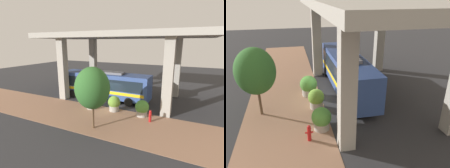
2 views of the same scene
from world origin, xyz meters
TOP-DOWN VIEW (x-y plane):
  - ground_plane at (0.00, 0.00)m, footprint 80.00×80.00m
  - sidewalk_strip at (-3.00, 0.00)m, footprint 6.00×40.00m
  - overpass at (4.00, 0.00)m, footprint 9.40×20.42m
  - bus at (2.54, 1.60)m, footprint 2.67×11.37m
  - fire_hydrant at (-1.57, -5.20)m, footprint 0.50×0.24m
  - planter_front at (-0.61, -1.24)m, footprint 1.27×1.27m
  - planter_middle at (-0.65, -4.18)m, footprint 1.32×1.32m
  - planter_back at (-0.96, 1.21)m, footprint 1.50×1.50m
  - street_tree_near at (-4.75, -1.28)m, footprint 2.79×2.79m

SIDE VIEW (x-z plane):
  - ground_plane at x=0.00m, z-range 0.00..0.00m
  - sidewalk_strip at x=-3.00m, z-range 0.00..0.02m
  - fire_hydrant at x=-1.57m, z-range 0.01..1.10m
  - planter_middle at x=-0.65m, z-range 0.00..1.60m
  - planter_front at x=-0.61m, z-range 0.01..1.61m
  - planter_back at x=-0.96m, z-range 0.00..1.80m
  - bus at x=2.54m, z-range 0.15..3.66m
  - street_tree_near at x=-4.75m, z-range 0.86..5.96m
  - overpass at x=4.00m, z-range 3.02..11.04m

